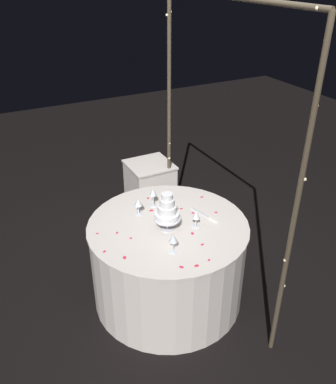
# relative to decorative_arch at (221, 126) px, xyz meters

# --- Properties ---
(ground_plane) EXTENTS (12.00, 12.00, 0.00)m
(ground_plane) POSITION_rel_decorative_arch_xyz_m (0.00, -0.46, -1.55)
(ground_plane) COLOR black
(decorative_arch) EXTENTS (1.80, 0.06, 2.47)m
(decorative_arch) POSITION_rel_decorative_arch_xyz_m (0.00, 0.00, 0.00)
(decorative_arch) COLOR #473D2D
(decorative_arch) RESTS_ON ground
(main_table) EXTENTS (1.33, 1.33, 0.78)m
(main_table) POSITION_rel_decorative_arch_xyz_m (0.00, -0.46, -1.16)
(main_table) COLOR silver
(main_table) RESTS_ON ground
(side_table) EXTENTS (0.45, 0.45, 0.81)m
(side_table) POSITION_rel_decorative_arch_xyz_m (-1.05, -0.14, -1.14)
(side_table) COLOR silver
(side_table) RESTS_ON ground
(tiered_cake) EXTENTS (0.22, 0.22, 0.33)m
(tiered_cake) POSITION_rel_decorative_arch_xyz_m (0.05, -0.50, -0.59)
(tiered_cake) COLOR silver
(tiered_cake) RESTS_ON main_table
(wine_glass_0) EXTENTS (0.07, 0.07, 0.16)m
(wine_glass_0) POSITION_rel_decorative_arch_xyz_m (0.34, -0.59, -0.65)
(wine_glass_0) COLOR silver
(wine_glass_0) RESTS_ON main_table
(wine_glass_1) EXTENTS (0.06, 0.06, 0.17)m
(wine_glass_1) POSITION_rel_decorative_arch_xyz_m (-0.32, -0.45, -0.64)
(wine_glass_1) COLOR silver
(wine_glass_1) RESTS_ON main_table
(wine_glass_2) EXTENTS (0.06, 0.06, 0.15)m
(wine_glass_2) POSITION_rel_decorative_arch_xyz_m (0.13, -0.28, -0.66)
(wine_glass_2) COLOR silver
(wine_glass_2) RESTS_ON main_table
(wine_glass_3) EXTENTS (0.07, 0.07, 0.15)m
(wine_glass_3) POSITION_rel_decorative_arch_xyz_m (-0.25, -0.61, -0.66)
(wine_glass_3) COLOR silver
(wine_glass_3) RESTS_ON main_table
(cake_knife) EXTENTS (0.29, 0.09, 0.01)m
(cake_knife) POSITION_rel_decorative_arch_xyz_m (0.04, -0.12, -0.76)
(cake_knife) COLOR silver
(cake_knife) RESTS_ON main_table
(rose_petal_0) EXTENTS (0.04, 0.04, 0.00)m
(rose_petal_0) POSITION_rel_decorative_arch_xyz_m (0.52, -0.63, -0.77)
(rose_petal_0) COLOR #E02D47
(rose_petal_0) RESTS_ON main_table
(rose_petal_1) EXTENTS (0.04, 0.04, 0.00)m
(rose_petal_1) POSITION_rel_decorative_arch_xyz_m (0.24, -0.94, -0.77)
(rose_petal_1) COLOR #E02D47
(rose_petal_1) RESTS_ON main_table
(rose_petal_2) EXTENTS (0.03, 0.04, 0.00)m
(rose_petal_2) POSITION_rel_decorative_arch_xyz_m (0.10, -1.05, -0.77)
(rose_petal_2) COLOR #E02D47
(rose_petal_2) RESTS_ON main_table
(rose_petal_3) EXTENTS (0.05, 0.05, 0.00)m
(rose_petal_3) POSITION_rel_decorative_arch_xyz_m (-0.19, -0.32, -0.77)
(rose_petal_3) COLOR #E02D47
(rose_petal_3) RESTS_ON main_table
(rose_petal_4) EXTENTS (0.03, 0.04, 0.00)m
(rose_petal_4) POSITION_rel_decorative_arch_xyz_m (-0.11, -0.41, -0.77)
(rose_petal_4) COLOR #E02D47
(rose_petal_4) RESTS_ON main_table
(rose_petal_5) EXTENTS (0.03, 0.03, 0.00)m
(rose_petal_5) POSITION_rel_decorative_arch_xyz_m (0.22, -0.52, -0.77)
(rose_petal_5) COLOR #E02D47
(rose_petal_5) RESTS_ON main_table
(rose_petal_6) EXTENTS (0.04, 0.03, 0.00)m
(rose_petal_6) POSITION_rel_decorative_arch_xyz_m (0.20, -0.35, -0.77)
(rose_petal_6) COLOR #E02D47
(rose_petal_6) RESTS_ON main_table
(rose_petal_7) EXTENTS (0.03, 0.03, 0.00)m
(rose_petal_7) POSITION_rel_decorative_arch_xyz_m (-0.05, -0.20, -0.77)
(rose_petal_7) COLOR #E02D47
(rose_petal_7) RESTS_ON main_table
(rose_petal_8) EXTENTS (0.03, 0.03, 0.00)m
(rose_petal_8) POSITION_rel_decorative_arch_xyz_m (0.04, -0.81, -0.77)
(rose_petal_8) COLOR #E02D47
(rose_petal_8) RESTS_ON main_table
(rose_petal_9) EXTENTS (0.03, 0.04, 0.00)m
(rose_petal_9) POSITION_rel_decorative_arch_xyz_m (-0.25, 0.01, -0.77)
(rose_petal_9) COLOR #E02D47
(rose_petal_9) RESTS_ON main_table
(rose_petal_10) EXTENTS (0.03, 0.04, 0.00)m
(rose_petal_10) POSITION_rel_decorative_arch_xyz_m (0.55, -0.52, -0.77)
(rose_petal_10) COLOR #E02D47
(rose_petal_10) RESTS_ON main_table
(rose_petal_11) EXTENTS (0.03, 0.04, 0.00)m
(rose_petal_11) POSITION_rel_decorative_arch_xyz_m (0.36, -0.36, -0.77)
(rose_petal_11) COLOR #E02D47
(rose_petal_11) RESTS_ON main_table
(rose_petal_12) EXTENTS (0.03, 0.04, 0.00)m
(rose_petal_12) POSITION_rel_decorative_arch_xyz_m (-0.16, -0.25, -0.77)
(rose_petal_12) COLOR #E02D47
(rose_petal_12) RESTS_ON main_table
(rose_petal_13) EXTENTS (0.03, 0.04, 0.00)m
(rose_petal_13) POSITION_rel_decorative_arch_xyz_m (0.03, -0.02, -0.77)
(rose_petal_13) COLOR #E02D47
(rose_petal_13) RESTS_ON main_table
(rose_petal_14) EXTENTS (0.03, 0.03, 0.00)m
(rose_petal_14) POSITION_rel_decorative_arch_xyz_m (-0.14, -1.02, -0.77)
(rose_petal_14) COLOR #E02D47
(rose_petal_14) RESTS_ON main_table
(rose_petal_15) EXTENTS (0.03, 0.04, 0.00)m
(rose_petal_15) POSITION_rel_decorative_arch_xyz_m (-0.02, -0.13, -0.77)
(rose_petal_15) COLOR #E02D47
(rose_petal_15) RESTS_ON main_table
(rose_petal_16) EXTENTS (0.03, 0.04, 0.00)m
(rose_petal_16) POSITION_rel_decorative_arch_xyz_m (-0.25, -0.50, -0.77)
(rose_petal_16) COLOR #E02D47
(rose_petal_16) RESTS_ON main_table
(rose_petal_17) EXTENTS (0.03, 0.03, 0.00)m
(rose_petal_17) POSITION_rel_decorative_arch_xyz_m (-0.46, -0.43, -0.77)
(rose_petal_17) COLOR #E02D47
(rose_petal_17) RESTS_ON main_table
(rose_petal_18) EXTENTS (0.03, 0.03, 0.00)m
(rose_petal_18) POSITION_rel_decorative_arch_xyz_m (-0.08, -0.88, -0.77)
(rose_petal_18) COLOR #E02D47
(rose_petal_18) RESTS_ON main_table
(rose_petal_19) EXTENTS (0.03, 0.03, 0.00)m
(rose_petal_19) POSITION_rel_decorative_arch_xyz_m (0.54, -0.41, -0.77)
(rose_petal_19) COLOR #E02D47
(rose_petal_19) RESTS_ON main_table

